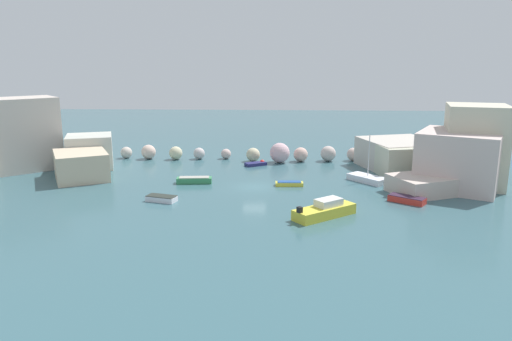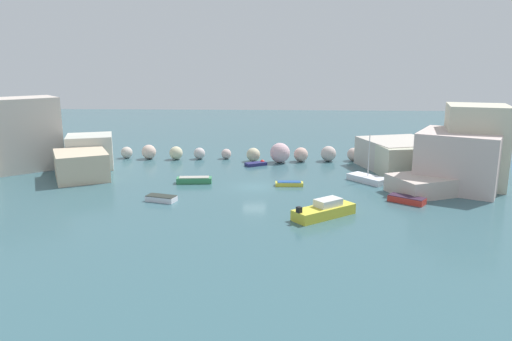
{
  "view_description": "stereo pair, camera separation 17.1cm",
  "coord_description": "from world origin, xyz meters",
  "px_view_note": "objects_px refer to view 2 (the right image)",
  "views": [
    {
      "loc": [
        2.52,
        -51.11,
        13.77
      ],
      "look_at": [
        0.0,
        3.58,
        1.0
      ],
      "focal_mm": 34.01,
      "sensor_mm": 36.0,
      "label": 1
    },
    {
      "loc": [
        2.69,
        -51.11,
        13.77
      ],
      "look_at": [
        0.0,
        3.58,
        1.0
      ],
      "focal_mm": 34.01,
      "sensor_mm": 36.0,
      "label": 2
    }
  ],
  "objects_px": {
    "moored_boat_1": "(256,164)",
    "moored_boat_2": "(194,180)",
    "channel_buoy": "(262,162)",
    "moored_boat_5": "(289,184)",
    "moored_boat_0": "(368,179)",
    "moored_boat_4": "(324,210)",
    "moored_boat_3": "(161,198)",
    "moored_boat_6": "(407,199)"
  },
  "relations": [
    {
      "from": "moored_boat_0",
      "to": "moored_boat_1",
      "type": "distance_m",
      "value": 15.32
    },
    {
      "from": "moored_boat_1",
      "to": "moored_boat_6",
      "type": "height_order",
      "value": "moored_boat_6"
    },
    {
      "from": "moored_boat_6",
      "to": "moored_boat_0",
      "type": "bearing_deg",
      "value": -38.1
    },
    {
      "from": "moored_boat_4",
      "to": "moored_boat_0",
      "type": "bearing_deg",
      "value": 26.98
    },
    {
      "from": "moored_boat_0",
      "to": "moored_boat_3",
      "type": "distance_m",
      "value": 23.33
    },
    {
      "from": "moored_boat_0",
      "to": "moored_boat_1",
      "type": "xyz_separation_m",
      "value": [
        -13.13,
        7.9,
        -0.16
      ]
    },
    {
      "from": "moored_boat_6",
      "to": "moored_boat_1",
      "type": "bearing_deg",
      "value": -10.34
    },
    {
      "from": "channel_buoy",
      "to": "moored_boat_0",
      "type": "xyz_separation_m",
      "value": [
        12.29,
        -8.62,
        0.05
      ]
    },
    {
      "from": "moored_boat_0",
      "to": "moored_boat_3",
      "type": "bearing_deg",
      "value": -108.72
    },
    {
      "from": "moored_boat_2",
      "to": "moored_boat_6",
      "type": "relative_size",
      "value": 1.12
    },
    {
      "from": "moored_boat_3",
      "to": "moored_boat_4",
      "type": "bearing_deg",
      "value": -178.07
    },
    {
      "from": "moored_boat_2",
      "to": "moored_boat_4",
      "type": "distance_m",
      "value": 17.63
    },
    {
      "from": "moored_boat_3",
      "to": "moored_boat_0",
      "type": "bearing_deg",
      "value": -141.5
    },
    {
      "from": "moored_boat_6",
      "to": "moored_boat_2",
      "type": "bearing_deg",
      "value": 19.01
    },
    {
      "from": "channel_buoy",
      "to": "moored_boat_5",
      "type": "distance_m",
      "value": 11.33
    },
    {
      "from": "moored_boat_0",
      "to": "moored_boat_5",
      "type": "height_order",
      "value": "moored_boat_0"
    },
    {
      "from": "moored_boat_1",
      "to": "moored_boat_6",
      "type": "xyz_separation_m",
      "value": [
        15.5,
        -15.95,
        0.12
      ]
    },
    {
      "from": "moored_boat_3",
      "to": "moored_boat_5",
      "type": "height_order",
      "value": "moored_boat_3"
    },
    {
      "from": "channel_buoy",
      "to": "moored_boat_6",
      "type": "xyz_separation_m",
      "value": [
        14.67,
        -16.68,
        0.01
      ]
    },
    {
      "from": "moored_boat_2",
      "to": "moored_boat_3",
      "type": "relative_size",
      "value": 1.26
    },
    {
      "from": "moored_boat_3",
      "to": "moored_boat_6",
      "type": "bearing_deg",
      "value": -161.87
    },
    {
      "from": "moored_boat_2",
      "to": "moored_boat_6",
      "type": "height_order",
      "value": "moored_boat_2"
    },
    {
      "from": "moored_boat_2",
      "to": "moored_boat_6",
      "type": "distance_m",
      "value": 22.93
    },
    {
      "from": "moored_boat_5",
      "to": "moored_boat_6",
      "type": "relative_size",
      "value": 0.86
    },
    {
      "from": "moored_boat_0",
      "to": "moored_boat_1",
      "type": "height_order",
      "value": "moored_boat_0"
    },
    {
      "from": "channel_buoy",
      "to": "moored_boat_2",
      "type": "height_order",
      "value": "moored_boat_2"
    },
    {
      "from": "moored_boat_2",
      "to": "moored_boat_3",
      "type": "bearing_deg",
      "value": 68.86
    },
    {
      "from": "moored_boat_1",
      "to": "moored_boat_5",
      "type": "xyz_separation_m",
      "value": [
        4.18,
        -10.1,
        0.03
      ]
    },
    {
      "from": "channel_buoy",
      "to": "moored_boat_0",
      "type": "distance_m",
      "value": 15.02
    },
    {
      "from": "moored_boat_0",
      "to": "moored_boat_4",
      "type": "bearing_deg",
      "value": -65.95
    },
    {
      "from": "moored_boat_4",
      "to": "moored_boat_6",
      "type": "relative_size",
      "value": 1.66
    },
    {
      "from": "moored_boat_1",
      "to": "moored_boat_3",
      "type": "bearing_deg",
      "value": -146.93
    },
    {
      "from": "moored_boat_0",
      "to": "moored_boat_6",
      "type": "relative_size",
      "value": 1.53
    },
    {
      "from": "moored_boat_2",
      "to": "moored_boat_3",
      "type": "height_order",
      "value": "moored_boat_2"
    },
    {
      "from": "moored_boat_0",
      "to": "moored_boat_1",
      "type": "bearing_deg",
      "value": -161.73
    },
    {
      "from": "moored_boat_1",
      "to": "moored_boat_2",
      "type": "relative_size",
      "value": 0.75
    },
    {
      "from": "moored_boat_0",
      "to": "moored_boat_6",
      "type": "distance_m",
      "value": 8.4
    },
    {
      "from": "moored_boat_2",
      "to": "moored_boat_3",
      "type": "distance_m",
      "value": 7.45
    },
    {
      "from": "moored_boat_2",
      "to": "moored_boat_1",
      "type": "bearing_deg",
      "value": -129.89
    },
    {
      "from": "moored_boat_5",
      "to": "moored_boat_3",
      "type": "bearing_deg",
      "value": -154.71
    },
    {
      "from": "moored_boat_4",
      "to": "moored_boat_5",
      "type": "bearing_deg",
      "value": 67.62
    },
    {
      "from": "moored_boat_0",
      "to": "moored_boat_4",
      "type": "distance_m",
      "value": 14.14
    }
  ]
}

